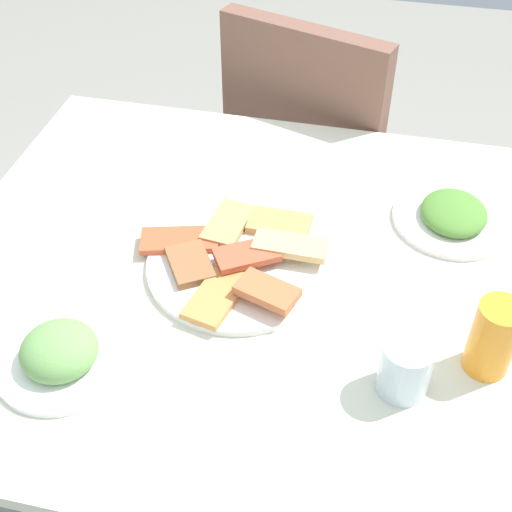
{
  "coord_description": "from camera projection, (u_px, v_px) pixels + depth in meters",
  "views": [
    {
      "loc": [
        0.16,
        -0.82,
        1.54
      ],
      "look_at": [
        -0.02,
        0.0,
        0.77
      ],
      "focal_mm": 48.46,
      "sensor_mm": 36.0,
      "label": 1
    }
  ],
  "objects": [
    {
      "name": "ground_plane",
      "position": [
        264.0,
        492.0,
        1.66
      ],
      "size": [
        6.0,
        6.0,
        0.0
      ],
      "primitive_type": "plane",
      "color": "gray"
    },
    {
      "name": "pide_platter",
      "position": [
        239.0,
        259.0,
        1.16
      ],
      "size": [
        0.34,
        0.32,
        0.04
      ],
      "color": "white",
      "rests_on": "dining_table"
    },
    {
      "name": "dining_table",
      "position": [
        267.0,
        303.0,
        1.21
      ],
      "size": [
        1.12,
        0.94,
        0.74
      ],
      "color": "silver",
      "rests_on": "ground_plane"
    },
    {
      "name": "salad_plate_greens",
      "position": [
        60.0,
        353.0,
        1.0
      ],
      "size": [
        0.19,
        0.19,
        0.07
      ],
      "color": "white",
      "rests_on": "dining_table"
    },
    {
      "name": "dining_chair",
      "position": [
        318.0,
        158.0,
        1.78
      ],
      "size": [
        0.53,
        0.53,
        0.91
      ],
      "color": "brown",
      "rests_on": "ground_plane"
    },
    {
      "name": "drinking_glass",
      "position": [
        405.0,
        367.0,
        0.96
      ],
      "size": [
        0.07,
        0.07,
        0.09
      ],
      "primitive_type": "cylinder",
      "color": "silver",
      "rests_on": "dining_table"
    },
    {
      "name": "soda_can",
      "position": [
        493.0,
        338.0,
        0.97
      ],
      "size": [
        0.07,
        0.07,
        0.12
      ],
      "primitive_type": "cylinder",
      "rotation": [
        0.0,
        0.0,
        6.24
      ],
      "color": "orange",
      "rests_on": "dining_table"
    },
    {
      "name": "salad_plate_rice",
      "position": [
        453.0,
        215.0,
        1.24
      ],
      "size": [
        0.22,
        0.22,
        0.04
      ],
      "color": "white",
      "rests_on": "dining_table"
    }
  ]
}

